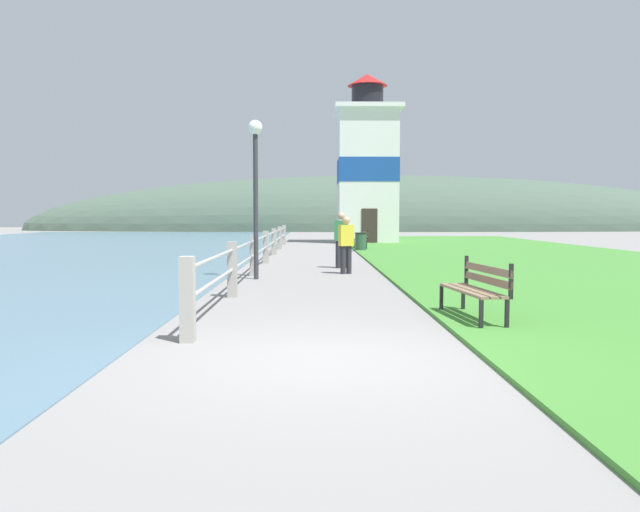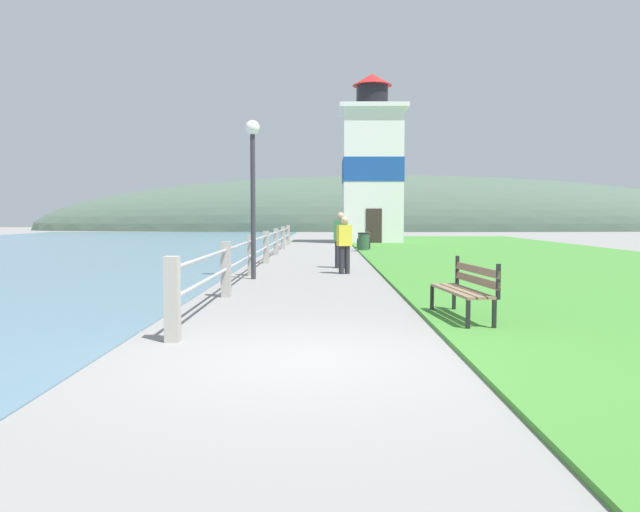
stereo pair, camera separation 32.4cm
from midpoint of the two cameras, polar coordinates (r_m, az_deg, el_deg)
name	(u,v)px [view 1 (the left image)]	position (r m, az deg, el deg)	size (l,w,h in m)	color
ground_plane	(322,360)	(6.98, -1.15, -9.49)	(160.00, 160.00, 0.00)	gray
grass_verge	(528,258)	(24.04, 18.09, -0.21)	(12.00, 47.76, 0.06)	#428433
seawall_railing	(266,245)	(20.92, -5.42, 1.03)	(0.18, 26.25, 1.09)	#A8A399
park_bench_near	(477,286)	(9.63, 13.26, -2.69)	(0.67, 1.80, 0.94)	#846B51
park_bench_midway	(362,238)	(29.72, 3.55, 1.66)	(0.57, 1.81, 0.94)	#846B51
lighthouse	(367,168)	(37.21, 4.08, 7.99)	(3.90, 3.90, 9.87)	white
person_strolling	(341,238)	(18.92, 1.46, 1.66)	(0.43, 0.26, 1.70)	#28282D
person_by_railing	(346,243)	(17.07, 1.86, 1.21)	(0.43, 0.32, 1.57)	#28282D
trash_bin	(361,242)	(27.99, 3.41, 1.30)	(0.54, 0.54, 0.84)	#2D5138
lamp_post	(256,170)	(15.74, -6.51, 7.85)	(0.36, 0.36, 3.96)	#333338
distant_hillside	(386,230)	(69.11, 5.96, 2.36)	(80.00, 16.00, 12.00)	#475B4C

